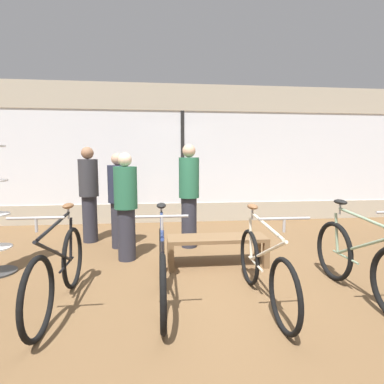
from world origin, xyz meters
name	(u,v)px	position (x,y,z in m)	size (l,w,h in m)	color
ground_plane	(208,290)	(0.00, 0.00, 0.00)	(24.00, 24.00, 0.00)	brown
shop_back_wall	(182,153)	(0.00, 3.76, 1.64)	(12.00, 0.08, 3.20)	#B2A893
bicycle_far_left	(58,270)	(-1.57, -0.24, 0.39)	(0.46, 1.74, 1.04)	black
bicycle_left	(162,268)	(-0.53, -0.26, 0.38)	(0.46, 1.68, 1.03)	black
bicycle_right	(264,268)	(0.53, -0.37, 0.38)	(0.46, 1.69, 1.01)	black
bicycle_far_right	(361,262)	(1.62, -0.37, 0.40)	(0.46, 1.77, 1.05)	black
display_bench	(217,242)	(0.26, 0.78, 0.34)	(1.40, 0.44, 0.42)	brown
customer_near_rack	(118,199)	(-1.23, 1.81, 0.84)	(0.45, 0.45, 1.60)	#2D2D38
customer_by_window	(126,205)	(-1.04, 1.16, 0.84)	(0.48, 0.48, 1.60)	#2D2D38
customer_mid_floor	(89,193)	(-1.81, 2.22, 0.90)	(0.45, 0.45, 1.72)	#2D2D38
customer_near_bench	(189,194)	(-0.05, 1.71, 0.92)	(0.47, 0.47, 1.75)	#2D2D38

